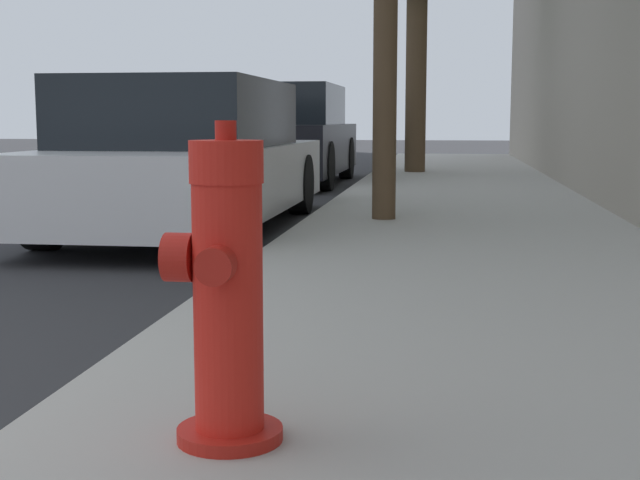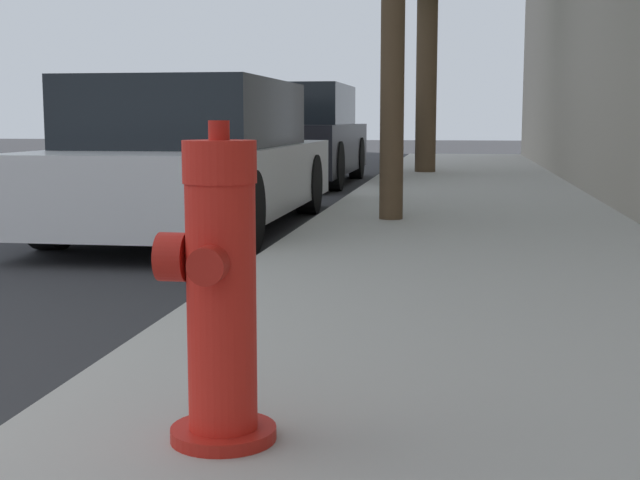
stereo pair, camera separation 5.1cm
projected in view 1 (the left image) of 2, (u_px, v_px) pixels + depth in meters
The scene contains 4 objects.
sidewalk_slab at pixel (500, 479), 2.28m from camera, with size 2.70×40.00×0.13m.
fire_hydrant at pixel (226, 296), 2.32m from camera, with size 0.31×0.31×0.84m.
parked_car_near at pixel (190, 159), 7.86m from camera, with size 1.69×4.55×1.31m.
parked_car_mid at pixel (285, 137), 13.49m from camera, with size 1.76×4.21×1.49m.
Camera 1 is at (3.10, -2.22, 0.98)m, focal length 50.00 mm.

